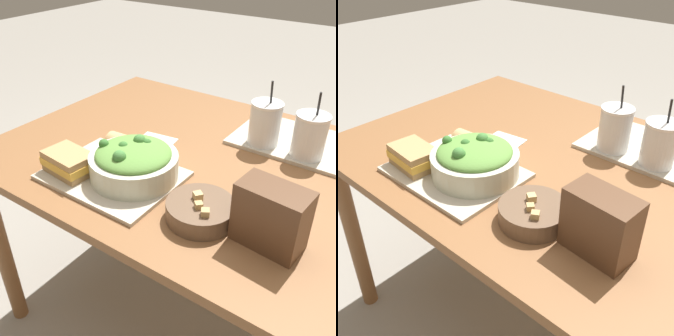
# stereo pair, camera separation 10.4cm
# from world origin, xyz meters

# --- Properties ---
(ground_plane) EXTENTS (12.00, 12.00, 0.00)m
(ground_plane) POSITION_xyz_m (0.00, 0.00, 0.00)
(ground_plane) COLOR gray
(dining_table) EXTENTS (1.43, 0.96, 0.78)m
(dining_table) POSITION_xyz_m (0.00, 0.00, 0.68)
(dining_table) COLOR brown
(dining_table) RESTS_ON ground_plane
(tray_near) EXTENTS (0.38, 0.29, 0.01)m
(tray_near) POSITION_xyz_m (-0.20, -0.26, 0.78)
(tray_near) COLOR #BCB29E
(tray_near) RESTS_ON dining_table
(tray_far) EXTENTS (0.38, 0.29, 0.01)m
(tray_far) POSITION_xyz_m (0.15, 0.26, 0.78)
(tray_far) COLOR #BCB29E
(tray_far) RESTS_ON dining_table
(salad_bowl) EXTENTS (0.26, 0.26, 0.12)m
(salad_bowl) POSITION_xyz_m (-0.14, -0.23, 0.84)
(salad_bowl) COLOR beige
(salad_bowl) RESTS_ON tray_near
(soup_bowl) EXTENTS (0.18, 0.18, 0.07)m
(soup_bowl) POSITION_xyz_m (0.11, -0.27, 0.80)
(soup_bowl) COLOR brown
(soup_bowl) RESTS_ON dining_table
(sandwich_near) EXTENTS (0.16, 0.12, 0.06)m
(sandwich_near) POSITION_xyz_m (-0.31, -0.32, 0.82)
(sandwich_near) COLOR tan
(sandwich_near) RESTS_ON tray_near
(baguette_near) EXTENTS (0.13, 0.07, 0.07)m
(baguette_near) POSITION_xyz_m (-0.24, -0.15, 0.82)
(baguette_near) COLOR tan
(baguette_near) RESTS_ON tray_near
(drink_cup_dark) EXTENTS (0.10, 0.10, 0.22)m
(drink_cup_dark) POSITION_xyz_m (0.08, 0.18, 0.86)
(drink_cup_dark) COLOR silver
(drink_cup_dark) RESTS_ON tray_far
(drink_cup_red) EXTENTS (0.10, 0.10, 0.21)m
(drink_cup_red) POSITION_xyz_m (0.23, 0.18, 0.86)
(drink_cup_red) COLOR silver
(drink_cup_red) RESTS_ON tray_far
(chip_bag) EXTENTS (0.17, 0.10, 0.15)m
(chip_bag) POSITION_xyz_m (0.28, -0.26, 0.86)
(chip_bag) COLOR brown
(chip_bag) RESTS_ON dining_table
(napkin_folded) EXTENTS (0.14, 0.10, 0.00)m
(napkin_folded) POSITION_xyz_m (-0.23, 0.00, 0.78)
(napkin_folded) COLOR silver
(napkin_folded) RESTS_ON dining_table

